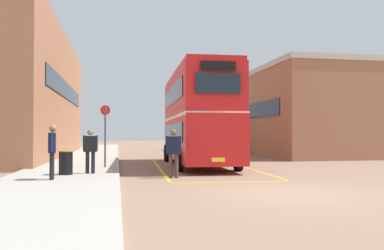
{
  "coord_description": "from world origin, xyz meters",
  "views": [
    {
      "loc": [
        -4.59,
        -10.51,
        1.65
      ],
      "look_at": [
        -0.54,
        11.41,
        2.11
      ],
      "focal_mm": 37.94,
      "sensor_mm": 36.0,
      "label": 1
    }
  ],
  "objects": [
    {
      "name": "ground_plane",
      "position": [
        0.0,
        14.4,
        0.0
      ],
      "size": [
        135.6,
        135.6,
        0.0
      ],
      "primitive_type": "plane",
      "color": "#846651"
    },
    {
      "name": "pedestrian_waiting_far",
      "position": [
        -6.69,
        3.39,
        1.19
      ],
      "size": [
        0.27,
        0.6,
        1.79
      ],
      "color": "black",
      "rests_on": "sidewalk_left"
    },
    {
      "name": "depot_building_right",
      "position": [
        8.79,
        19.12,
        3.24
      ],
      "size": [
        6.71,
        14.82,
        6.47
      ],
      "color": "#9E6647",
      "rests_on": "ground"
    },
    {
      "name": "brick_building_left",
      "position": [
        -11.32,
        18.91,
        4.21
      ],
      "size": [
        6.5,
        22.53,
        8.43
      ],
      "color": "#9E6647",
      "rests_on": "ground"
    },
    {
      "name": "bay_marking_yellow",
      "position": [
        -0.58,
        7.95,
        0.0
      ],
      "size": [
        4.72,
        12.49,
        0.01
      ],
      "color": "gold",
      "rests_on": "ground"
    },
    {
      "name": "single_deck_bus",
      "position": [
        3.05,
        25.71,
        1.64
      ],
      "size": [
        3.2,
        9.54,
        3.02
      ],
      "color": "black",
      "rests_on": "ground"
    },
    {
      "name": "sidewalk_left",
      "position": [
        -6.5,
        16.8,
        0.07
      ],
      "size": [
        4.0,
        57.6,
        0.14
      ],
      "primitive_type": "cube",
      "color": "#A39E93",
      "rests_on": "ground"
    },
    {
      "name": "bus_stop_sign",
      "position": [
        -5.12,
        7.91,
        1.8
      ],
      "size": [
        0.44,
        0.1,
        2.76
      ],
      "color": "#4C4C51",
      "rests_on": "sidewalk_left"
    },
    {
      "name": "double_decker_bus",
      "position": [
        -0.54,
        9.89,
        2.51
      ],
      "size": [
        3.17,
        10.42,
        4.75
      ],
      "color": "black",
      "rests_on": "ground"
    },
    {
      "name": "pedestrian_boarding",
      "position": [
        -2.53,
        4.41,
        1.06
      ],
      "size": [
        0.57,
        0.4,
        1.81
      ],
      "color": "#473828",
      "rests_on": "ground"
    },
    {
      "name": "pedestrian_waiting_near",
      "position": [
        -5.59,
        5.25,
        1.1
      ],
      "size": [
        0.56,
        0.29,
        1.67
      ],
      "color": "black",
      "rests_on": "sidewalk_left"
    },
    {
      "name": "litter_bin",
      "position": [
        -6.44,
        4.95,
        0.58
      ],
      "size": [
        0.53,
        0.53,
        0.88
      ],
      "color": "black",
      "rests_on": "sidewalk_left"
    }
  ]
}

